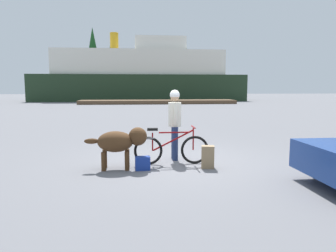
# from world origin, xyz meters

# --- Properties ---
(ground_plane) EXTENTS (160.00, 160.00, 0.00)m
(ground_plane) POSITION_xyz_m (0.00, 0.00, 0.00)
(ground_plane) COLOR slate
(bicycle) EXTENTS (1.76, 0.44, 0.89)m
(bicycle) POSITION_xyz_m (-0.14, -0.21, 0.37)
(bicycle) COLOR black
(bicycle) RESTS_ON ground_plane
(person_cyclist) EXTENTS (0.32, 0.53, 1.73)m
(person_cyclist) POSITION_xyz_m (0.01, 0.30, 1.04)
(person_cyclist) COLOR navy
(person_cyclist) RESTS_ON ground_plane
(dog) EXTENTS (1.36, 0.54, 0.92)m
(dog) POSITION_xyz_m (-1.29, -0.50, 0.61)
(dog) COLOR #472D19
(dog) RESTS_ON ground_plane
(backpack) EXTENTS (0.31, 0.25, 0.50)m
(backpack) POSITION_xyz_m (0.64, -0.64, 0.25)
(backpack) COLOR #8C7251
(backpack) RESTS_ON ground_plane
(handbag_pannier) EXTENTS (0.33, 0.20, 0.30)m
(handbag_pannier) POSITION_xyz_m (-0.81, -0.66, 0.15)
(handbag_pannier) COLOR navy
(handbag_pannier) RESTS_ON ground_plane
(dock_pier) EXTENTS (16.93, 2.99, 0.40)m
(dock_pier) POSITION_xyz_m (1.62, 27.55, 0.20)
(dock_pier) COLOR brown
(dock_pier) RESTS_ON ground_plane
(ferry_boat) EXTENTS (27.62, 7.99, 9.01)m
(ferry_boat) POSITION_xyz_m (-0.08, 36.62, 3.19)
(ferry_boat) COLOR #1E331E
(ferry_boat) RESTS_ON ground_plane
(sailboat_moored) EXTENTS (8.06, 2.26, 7.30)m
(sailboat_moored) POSITION_xyz_m (-0.32, 36.01, 0.48)
(sailboat_moored) COLOR silver
(sailboat_moored) RESTS_ON ground_plane
(pine_tree_far_left) EXTENTS (3.57, 3.57, 13.00)m
(pine_tree_far_left) POSITION_xyz_m (-8.60, 55.12, 8.09)
(pine_tree_far_left) COLOR #4C331E
(pine_tree_far_left) RESTS_ON ground_plane
(pine_tree_center) EXTENTS (3.83, 3.83, 11.93)m
(pine_tree_center) POSITION_xyz_m (-4.76, 53.39, 6.98)
(pine_tree_center) COLOR #4C331E
(pine_tree_center) RESTS_ON ground_plane
(pine_tree_far_right) EXTENTS (4.20, 4.20, 10.02)m
(pine_tree_far_right) POSITION_xyz_m (8.50, 51.89, 6.51)
(pine_tree_far_right) COLOR #4C331E
(pine_tree_far_right) RESTS_ON ground_plane
(pine_tree_mid_back) EXTENTS (3.35, 3.35, 9.63)m
(pine_tree_mid_back) POSITION_xyz_m (0.31, 60.95, 5.91)
(pine_tree_mid_back) COLOR #4C331E
(pine_tree_mid_back) RESTS_ON ground_plane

